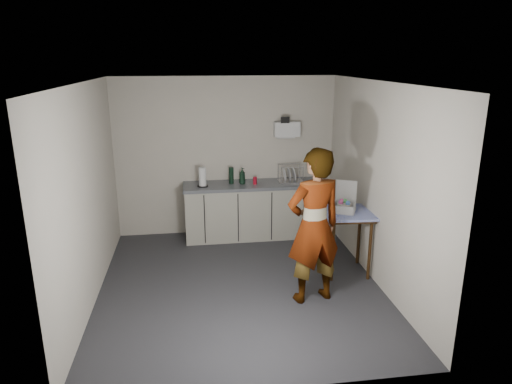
{
  "coord_description": "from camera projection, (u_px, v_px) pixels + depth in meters",
  "views": [
    {
      "loc": [
        -0.55,
        -5.38,
        2.88
      ],
      "look_at": [
        0.28,
        0.45,
        1.13
      ],
      "focal_mm": 32.0,
      "sensor_mm": 36.0,
      "label": 1
    }
  ],
  "objects": [
    {
      "name": "wall_shelf",
      "position": [
        287.0,
        129.0,
        7.46
      ],
      "size": [
        0.42,
        0.18,
        0.37
      ],
      "color": "white",
      "rests_on": "ground"
    },
    {
      "name": "wall_right",
      "position": [
        377.0,
        185.0,
        5.87
      ],
      "size": [
        0.02,
        4.0,
        2.6
      ],
      "primitive_type": "cube",
      "color": "beige",
      "rests_on": "ground"
    },
    {
      "name": "bakery_box",
      "position": [
        344.0,
        205.0,
        6.13
      ],
      "size": [
        0.38,
        0.38,
        0.4
      ],
      "rotation": [
        0.0,
        0.0,
        -0.43
      ],
      "color": "white",
      "rests_on": "side_table"
    },
    {
      "name": "side_table",
      "position": [
        348.0,
        219.0,
        6.17
      ],
      "size": [
        0.73,
        0.73,
        0.88
      ],
      "rotation": [
        0.0,
        0.0,
        -0.07
      ],
      "color": "#39210D",
      "rests_on": "ground"
    },
    {
      "name": "standing_man",
      "position": [
        314.0,
        227.0,
        5.4
      ],
      "size": [
        0.79,
        0.61,
        1.91
      ],
      "primitive_type": "imported",
      "rotation": [
        0.0,
        0.0,
        3.38
      ],
      "color": "#B2A593",
      "rests_on": "ground"
    },
    {
      "name": "ceiling",
      "position": [
        238.0,
        83.0,
        5.26
      ],
      "size": [
        3.6,
        4.0,
        0.01
      ],
      "primitive_type": "cube",
      "color": "white",
      "rests_on": "wall_back"
    },
    {
      "name": "wall_back",
      "position": [
        226.0,
        157.0,
        7.52
      ],
      "size": [
        3.6,
        0.02,
        2.6
      ],
      "primitive_type": "cube",
      "color": "beige",
      "rests_on": "ground"
    },
    {
      "name": "dark_bottle",
      "position": [
        231.0,
        175.0,
        7.37
      ],
      "size": [
        0.08,
        0.08,
        0.27
      ],
      "primitive_type": "cylinder",
      "color": "black",
      "rests_on": "kitchen_counter"
    },
    {
      "name": "soda_can",
      "position": [
        255.0,
        181.0,
        7.35
      ],
      "size": [
        0.06,
        0.06,
        0.12
      ],
      "primitive_type": "cylinder",
      "color": "red",
      "rests_on": "kitchen_counter"
    },
    {
      "name": "wall_left",
      "position": [
        88.0,
        196.0,
        5.39
      ],
      "size": [
        0.02,
        4.0,
        2.6
      ],
      "primitive_type": "cube",
      "color": "beige",
      "rests_on": "ground"
    },
    {
      "name": "soap_bottle",
      "position": [
        242.0,
        176.0,
        7.34
      ],
      "size": [
        0.14,
        0.14,
        0.27
      ],
      "primitive_type": "imported",
      "rotation": [
        0.0,
        0.0,
        0.57
      ],
      "color": "black",
      "rests_on": "kitchen_counter"
    },
    {
      "name": "kitchen_counter",
      "position": [
        253.0,
        211.0,
        7.54
      ],
      "size": [
        2.24,
        0.62,
        0.91
      ],
      "color": "black",
      "rests_on": "ground"
    },
    {
      "name": "paper_towel",
      "position": [
        202.0,
        177.0,
        7.19
      ],
      "size": [
        0.17,
        0.17,
        0.31
      ],
      "color": "black",
      "rests_on": "kitchen_counter"
    },
    {
      "name": "dish_rack",
      "position": [
        290.0,
        178.0,
        7.49
      ],
      "size": [
        0.4,
        0.3,
        0.28
      ],
      "color": "silver",
      "rests_on": "kitchen_counter"
    },
    {
      "name": "ground",
      "position": [
        240.0,
        285.0,
        6.0
      ],
      "size": [
        4.0,
        4.0,
        0.0
      ],
      "primitive_type": "plane",
      "color": "#2A292F",
      "rests_on": "ground"
    }
  ]
}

